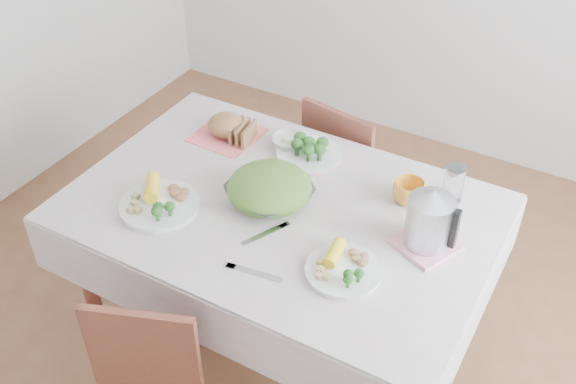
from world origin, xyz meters
The scene contains 17 objects.
floor centered at (0.00, 0.00, 0.00)m, with size 3.60×3.60×0.00m, color brown.
dining_table centered at (0.00, 0.00, 0.38)m, with size 1.40×0.90×0.75m, color brown.
tablecloth centered at (0.00, 0.00, 0.76)m, with size 1.50×1.00×0.01m, color beige.
chair_far centered at (-0.02, 0.73, 0.47)m, with size 0.38×0.38×0.84m, color brown.
salad_bowl centered at (-0.04, 0.00, 0.80)m, with size 0.28×0.28×0.07m, color white.
dinner_plate_left centered at (-0.37, -0.22, 0.77)m, with size 0.29×0.29×0.02m, color white.
dinner_plate_right centered at (0.34, -0.19, 0.77)m, with size 0.25×0.25×0.02m, color white.
broccoli_plate centered at (-0.05, 0.31, 0.77)m, with size 0.26×0.26×0.02m, color beige.
napkin centered at (-0.42, 0.28, 0.76)m, with size 0.25×0.25×0.00m, color #FE6D69.
bread_loaf centered at (-0.42, 0.28, 0.82)m, with size 0.15×0.15×0.09m, color brown.
fruit_bowl centered at (-0.16, 0.34, 0.78)m, with size 0.14×0.14×0.04m, color white.
yellow_mug centered at (0.39, 0.25, 0.81)m, with size 0.12×0.12×0.09m, color #F5A126.
glass_tumbler centered at (0.52, 0.34, 0.83)m, with size 0.07×0.07×0.14m, color white.
pink_tray centered at (0.52, 0.06, 0.77)m, with size 0.19×0.19×0.02m, color pink.
electric_kettle centered at (0.52, 0.06, 0.88)m, with size 0.15×0.15×0.21m, color #B2B5BA.
fork_right centered at (0.03, -0.16, 0.76)m, with size 0.02×0.18×0.00m, color silver.
knife centered at (0.10, -0.33, 0.76)m, with size 0.02×0.19×0.00m, color silver.
Camera 1 is at (0.94, -1.60, 2.30)m, focal length 42.00 mm.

